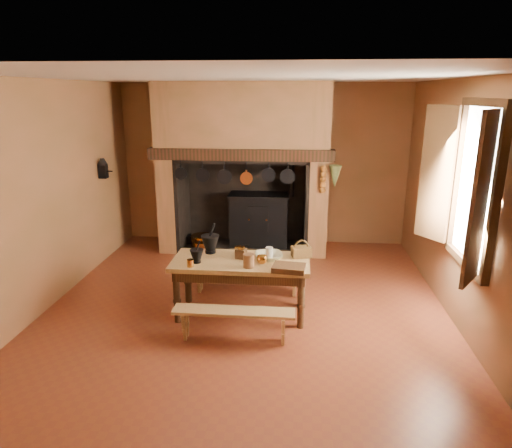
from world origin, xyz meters
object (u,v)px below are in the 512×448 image
at_px(work_table, 241,269).
at_px(mixing_bowl, 269,256).
at_px(iron_range, 260,219).
at_px(wicker_basket, 301,251).
at_px(bench_front, 234,318).
at_px(coffee_grinder, 241,253).

bearing_deg(work_table, mixing_bowl, 7.28).
relative_size(iron_range, wicker_basket, 6.22).
distance_m(iron_range, bench_front, 3.28).
bearing_deg(coffee_grinder, mixing_bowl, 8.89).
xyz_separation_m(iron_range, wicker_basket, (0.72, -2.46, 0.29)).
distance_m(coffee_grinder, wicker_basket, 0.73).
distance_m(bench_front, wicker_basket, 1.20).
xyz_separation_m(bench_front, wicker_basket, (0.72, 0.82, 0.50)).
bearing_deg(mixing_bowl, iron_range, 97.25).
bearing_deg(mixing_bowl, work_table, -172.72).
relative_size(work_table, bench_front, 1.23).
bearing_deg(work_table, coffee_grinder, 93.05).
xyz_separation_m(iron_range, coffee_grinder, (-0.00, -2.57, 0.29)).
xyz_separation_m(work_table, mixing_bowl, (0.33, 0.04, 0.15)).
bearing_deg(wicker_basket, mixing_bowl, -174.13).
bearing_deg(mixing_bowl, wicker_basket, 19.71).
height_order(work_table, coffee_grinder, coffee_grinder).
xyz_separation_m(work_table, wicker_basket, (0.72, 0.18, 0.18)).
bearing_deg(mixing_bowl, bench_front, -115.88).
bearing_deg(work_table, iron_range, 89.97).
relative_size(work_table, mixing_bowl, 4.97).
bearing_deg(bench_front, wicker_basket, 48.85).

